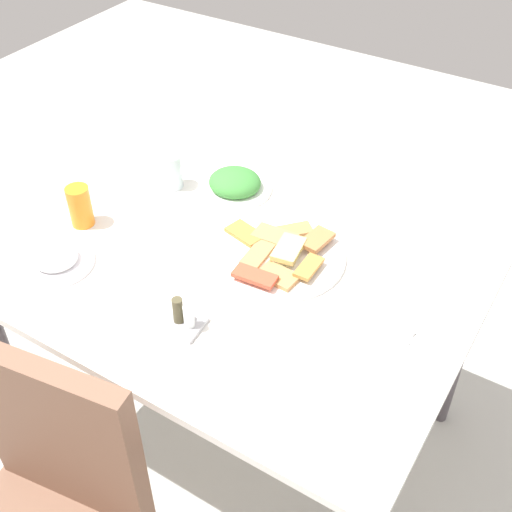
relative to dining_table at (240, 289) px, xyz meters
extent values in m
plane|color=#B7B6AF|center=(0.00, 0.00, -0.66)|extent=(6.00, 6.00, 0.00)
cube|color=white|center=(0.00, 0.00, 0.06)|extent=(1.21, 0.92, 0.02)
cylinder|color=#4F484E|center=(-0.55, -0.40, -0.30)|extent=(0.04, 0.04, 0.70)
cylinder|color=#4F484E|center=(0.55, -0.40, -0.30)|extent=(0.04, 0.04, 0.70)
cylinder|color=#4F484E|center=(0.55, 0.40, -0.30)|extent=(0.04, 0.04, 0.70)
cube|color=brown|center=(0.08, 0.60, 0.01)|extent=(0.40, 0.11, 0.46)
cylinder|color=brown|center=(0.27, 0.63, -0.47)|extent=(0.03, 0.03, 0.37)
cylinder|color=white|center=(-0.07, -0.10, 0.08)|extent=(0.35, 0.35, 0.01)
cube|color=#E2D27C|center=(-0.09, -0.10, 0.11)|extent=(0.08, 0.12, 0.01)
cube|color=tan|center=(-0.11, -0.01, 0.09)|extent=(0.11, 0.07, 0.01)
cube|color=tan|center=(-0.02, -0.07, 0.09)|extent=(0.06, 0.13, 0.01)
cube|color=#B9823D|center=(-0.17, -0.07, 0.10)|extent=(0.05, 0.10, 0.01)
cube|color=#B97644|center=(-0.13, -0.18, 0.11)|extent=(0.07, 0.10, 0.01)
cube|color=tan|center=(-0.02, -0.15, 0.09)|extent=(0.12, 0.07, 0.01)
cube|color=#D94D33|center=(-0.07, 0.03, 0.10)|extent=(0.12, 0.06, 0.01)
cube|color=#BF843A|center=(0.06, -0.12, 0.09)|extent=(0.12, 0.09, 0.01)
cube|color=#B2804A|center=(-0.05, -0.20, 0.09)|extent=(0.11, 0.11, 0.01)
cylinder|color=white|center=(0.42, 0.24, 0.08)|extent=(0.20, 0.20, 0.01)
ellipsoid|color=white|center=(0.42, 0.24, 0.10)|extent=(0.16, 0.15, 0.06)
cylinder|color=white|center=(0.21, -0.30, 0.08)|extent=(0.23, 0.23, 0.01)
ellipsoid|color=#3D8839|center=(0.21, -0.30, 0.10)|extent=(0.17, 0.16, 0.07)
sphere|color=yellow|center=(0.24, -0.32, 0.10)|extent=(0.03, 0.03, 0.03)
cylinder|color=orange|center=(0.49, 0.07, 0.13)|extent=(0.09, 0.09, 0.12)
cylinder|color=silver|center=(0.39, -0.22, 0.13)|extent=(0.07, 0.07, 0.11)
cube|color=white|center=(-0.40, -0.02, 0.07)|extent=(0.19, 0.19, 0.00)
cube|color=silver|center=(-0.40, -0.04, 0.08)|extent=(0.17, 0.06, 0.00)
cube|color=silver|center=(-0.40, -0.01, 0.08)|extent=(0.17, 0.07, 0.00)
cube|color=#B2B2B7|center=(0.00, 0.24, 0.08)|extent=(0.10, 0.10, 0.01)
cylinder|color=white|center=(-0.02, 0.24, 0.12)|extent=(0.03, 0.03, 0.06)
cylinder|color=brown|center=(0.01, 0.24, 0.12)|extent=(0.03, 0.03, 0.07)
camera|label=1|loc=(-0.72, 1.07, 1.23)|focal=45.91mm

